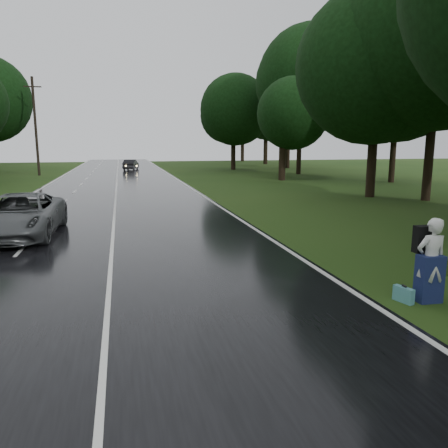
% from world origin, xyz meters
% --- Properties ---
extents(ground, '(160.00, 160.00, 0.00)m').
position_xyz_m(ground, '(0.00, 0.00, 0.00)').
color(ground, '#253F12').
rests_on(ground, ground).
extents(road, '(12.00, 140.00, 0.04)m').
position_xyz_m(road, '(0.00, 20.00, 0.02)').
color(road, black).
rests_on(road, ground).
extents(lane_center, '(0.12, 140.00, 0.01)m').
position_xyz_m(lane_center, '(0.00, 20.00, 0.04)').
color(lane_center, silver).
rests_on(lane_center, road).
extents(grey_car, '(2.96, 6.00, 1.64)m').
position_xyz_m(grey_car, '(-3.45, 10.09, 0.86)').
color(grey_car, '#4A4D4F').
rests_on(grey_car, road).
extents(far_car, '(2.26, 4.35, 1.37)m').
position_xyz_m(far_car, '(1.75, 52.33, 0.72)').
color(far_car, black).
rests_on(far_car, road).
extents(hitchhiker, '(0.73, 0.66, 1.97)m').
position_xyz_m(hitchhiker, '(7.20, 0.41, 0.91)').
color(hitchhiker, silver).
rests_on(hitchhiker, ground).
extents(suitcase, '(0.28, 0.52, 0.36)m').
position_xyz_m(suitcase, '(6.63, 0.48, 0.18)').
color(suitcase, teal).
rests_on(suitcase, ground).
extents(utility_pole_far, '(1.80, 0.28, 10.63)m').
position_xyz_m(utility_pole_far, '(-8.50, 44.53, 0.00)').
color(utility_pole_far, black).
rests_on(utility_pole_far, ground).
extents(tree_right_d, '(9.01, 9.01, 14.07)m').
position_xyz_m(tree_right_d, '(16.80, 18.54, 0.00)').
color(tree_right_d, black).
rests_on(tree_right_d, ground).
extents(tree_right_e, '(7.21, 7.21, 11.27)m').
position_xyz_m(tree_right_e, '(15.70, 32.41, 0.00)').
color(tree_right_e, black).
rests_on(tree_right_e, ground).
extents(tree_right_f, '(8.40, 8.40, 13.13)m').
position_xyz_m(tree_right_f, '(15.32, 49.97, 0.00)').
color(tree_right_f, black).
rests_on(tree_right_f, ground).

